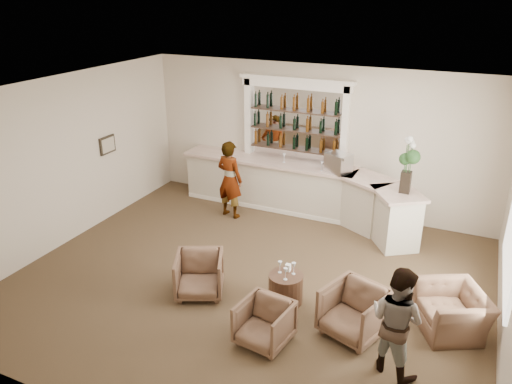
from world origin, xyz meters
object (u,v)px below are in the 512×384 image
at_px(bar_counter, 300,190).
at_px(armchair_left, 199,275).
at_px(sommelier, 230,179).
at_px(armchair_right, 354,312).
at_px(espresso_machine, 338,163).
at_px(cocktail_table, 286,288).
at_px(armchair_far, 452,311).
at_px(guest, 397,321).
at_px(armchair_center, 264,323).
at_px(flower_vase, 408,161).

xyz_separation_m(bar_counter, armchair_left, (-0.43, -3.73, -0.21)).
bearing_deg(armchair_left, sommelier, 82.75).
bearing_deg(armchair_right, espresso_machine, 129.87).
height_order(cocktail_table, armchair_far, armchair_far).
relative_size(armchair_left, armchair_far, 0.78).
relative_size(guest, armchair_center, 2.15).
xyz_separation_m(cocktail_table, armchair_center, (0.09, -1.08, 0.08)).
relative_size(armchair_center, espresso_machine, 1.52).
distance_m(armchair_center, armchair_right, 1.34).
bearing_deg(armchair_center, cocktail_table, 102.77).
bearing_deg(armchair_far, sommelier, -142.95).
xyz_separation_m(cocktail_table, armchair_right, (1.21, -0.35, 0.14)).
height_order(armchair_far, flower_vase, flower_vase).
bearing_deg(armchair_left, armchair_right, -24.29).
bearing_deg(espresso_machine, cocktail_table, -63.55).
relative_size(bar_counter, armchair_far, 5.62).
bearing_deg(guest, sommelier, -14.45).
bearing_deg(armchair_far, guest, -56.33).
height_order(armchair_center, flower_vase, flower_vase).
distance_m(bar_counter, sommelier, 1.61).
height_order(sommelier, armchair_left, sommelier).
xyz_separation_m(sommelier, espresso_machine, (2.22, 0.73, 0.47)).
relative_size(bar_counter, cocktail_table, 10.10).
height_order(armchair_right, flower_vase, flower_vase).
xyz_separation_m(guest, armchair_right, (-0.66, 0.51, -0.40)).
bearing_deg(armchair_far, armchair_right, -90.09).
distance_m(guest, espresso_machine, 4.67).
relative_size(bar_counter, armchair_left, 7.20).
bearing_deg(armchair_right, armchair_center, -127.06).
xyz_separation_m(bar_counter, flower_vase, (2.31, -0.57, 1.19)).
bearing_deg(sommelier, armchair_center, 134.90).
bearing_deg(bar_counter, armchair_far, -40.55).
relative_size(sommelier, espresso_machine, 3.66).
bearing_deg(cocktail_table, espresso_machine, 92.31).
height_order(guest, armchair_far, guest).
bearing_deg(sommelier, armchair_far, 166.62).
xyz_separation_m(armchair_far, espresso_machine, (-2.66, 2.96, 1.02)).
distance_m(cocktail_table, flower_vase, 3.44).
relative_size(sommelier, guest, 1.12).
relative_size(bar_counter, sommelier, 3.26).
bearing_deg(bar_counter, sommelier, -151.36).
distance_m(armchair_left, armchair_far, 3.99).
height_order(bar_counter, armchair_far, bar_counter).
distance_m(bar_counter, flower_vase, 2.67).
distance_m(sommelier, armchair_left, 3.16).
distance_m(sommelier, flower_vase, 3.81).
relative_size(sommelier, flower_vase, 1.57).
bearing_deg(espresso_machine, sommelier, -137.74).
height_order(bar_counter, espresso_machine, espresso_machine).
bearing_deg(sommelier, armchair_right, 151.76).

